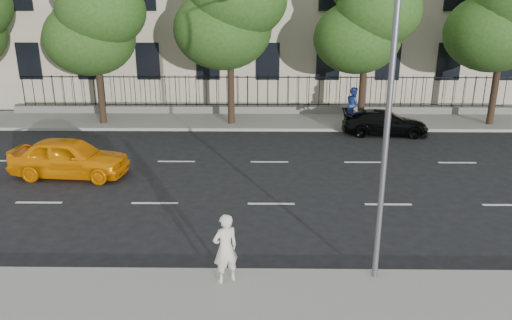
{
  "coord_description": "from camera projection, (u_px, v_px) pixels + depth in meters",
  "views": [
    {
      "loc": [
        -0.31,
        -13.22,
        6.81
      ],
      "look_at": [
        -0.53,
        3.0,
        1.41
      ],
      "focal_mm": 35.0,
      "sensor_mm": 36.0,
      "label": 1
    }
  ],
  "objects": [
    {
      "name": "tree_d",
      "position": [
        367.0,
        14.0,
        25.46
      ],
      "size": [
        5.34,
        4.94,
        8.84
      ],
      "color": "#382619",
      "rests_on": "far_sidewalk"
    },
    {
      "name": "yellow_taxi",
      "position": [
        69.0,
        157.0,
        19.43
      ],
      "size": [
        4.69,
        2.23,
        1.55
      ],
      "primitive_type": "imported",
      "rotation": [
        0.0,
        0.0,
        1.48
      ],
      "color": "#FF9306",
      "rests_on": "ground"
    },
    {
      "name": "street_light",
      "position": [
        386.0,
        71.0,
        11.36
      ],
      "size": [
        0.25,
        3.32,
        8.05
      ],
      "color": "slate",
      "rests_on": "near_sidewalk"
    },
    {
      "name": "black_sedan",
      "position": [
        385.0,
        123.0,
        25.33
      ],
      "size": [
        4.43,
        2.11,
        1.25
      ],
      "primitive_type": "imported",
      "rotation": [
        0.0,
        0.0,
        1.48
      ],
      "color": "black",
      "rests_on": "ground"
    },
    {
      "name": "iron_fence",
      "position": [
        268.0,
        104.0,
        29.38
      ],
      "size": [
        30.0,
        0.5,
        2.2
      ],
      "color": "slate",
      "rests_on": "far_sidewalk"
    },
    {
      "name": "ground",
      "position": [
        272.0,
        238.0,
        14.69
      ],
      "size": [
        120.0,
        120.0,
        0.0
      ],
      "primitive_type": "plane",
      "color": "black",
      "rests_on": "ground"
    },
    {
      "name": "far_sidewalk",
      "position": [
        268.0,
        121.0,
        27.95
      ],
      "size": [
        60.0,
        4.0,
        0.15
      ],
      "primitive_type": "cube",
      "color": "gray",
      "rests_on": "ground"
    },
    {
      "name": "woman_near",
      "position": [
        225.0,
        248.0,
        11.93
      ],
      "size": [
        0.77,
        0.69,
        1.77
      ],
      "primitive_type": "imported",
      "rotation": [
        0.0,
        0.0,
        3.67
      ],
      "color": "silver",
      "rests_on": "near_sidewalk"
    },
    {
      "name": "pedestrian_far",
      "position": [
        353.0,
        105.0,
        27.14
      ],
      "size": [
        0.78,
        0.97,
        1.92
      ],
      "primitive_type": "imported",
      "rotation": [
        0.0,
        0.0,
        1.63
      ],
      "color": "#2B449B",
      "rests_on": "far_sidewalk"
    },
    {
      "name": "tree_e",
      "position": [
        506.0,
        7.0,
        25.26
      ],
      "size": [
        5.71,
        5.31,
        9.46
      ],
      "color": "#382619",
      "rests_on": "far_sidewalk"
    },
    {
      "name": "tree_b",
      "position": [
        95.0,
        14.0,
        25.64
      ],
      "size": [
        5.53,
        5.12,
        8.97
      ],
      "color": "#382619",
      "rests_on": "far_sidewalk"
    },
    {
      "name": "near_sidewalk",
      "position": [
        276.0,
        319.0,
        10.87
      ],
      "size": [
        60.0,
        4.0,
        0.15
      ],
      "primitive_type": "cube",
      "color": "gray",
      "rests_on": "ground"
    },
    {
      "name": "tree_c",
      "position": [
        231.0,
        3.0,
        25.37
      ],
      "size": [
        5.89,
        5.5,
        9.8
      ],
      "color": "#382619",
      "rests_on": "far_sidewalk"
    },
    {
      "name": "lane_markings",
      "position": [
        270.0,
        180.0,
        19.2
      ],
      "size": [
        49.6,
        4.62,
        0.01
      ],
      "primitive_type": null,
      "color": "silver",
      "rests_on": "ground"
    }
  ]
}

